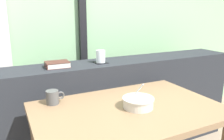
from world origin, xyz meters
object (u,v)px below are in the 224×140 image
at_px(juice_glass, 101,57).
at_px(soup_bowl, 138,102).
at_px(closed_book, 57,64).
at_px(coaster_square, 101,63).
at_px(breakfast_table, 129,126).
at_px(ceramic_mug, 53,97).

xyz_separation_m(juice_glass, soup_bowl, (-0.03, -0.62, -0.16)).
distance_m(closed_book, soup_bowl, 0.73).
relative_size(coaster_square, juice_glass, 1.00).
bearing_deg(breakfast_table, ceramic_mug, 146.11).
distance_m(coaster_square, ceramic_mug, 0.59).
xyz_separation_m(juice_glass, closed_book, (-0.35, 0.01, -0.03)).
bearing_deg(breakfast_table, soup_bowl, -18.42).
xyz_separation_m(breakfast_table, soup_bowl, (0.05, -0.02, 0.15)).
xyz_separation_m(closed_book, soup_bowl, (0.32, -0.64, -0.13)).
distance_m(breakfast_table, ceramic_mug, 0.49).
bearing_deg(juice_glass, closed_book, 177.89).
bearing_deg(coaster_square, soup_bowl, -93.04).
height_order(juice_glass, soup_bowl, juice_glass).
height_order(breakfast_table, juice_glass, juice_glass).
height_order(breakfast_table, coaster_square, coaster_square).
bearing_deg(ceramic_mug, closed_book, 72.12).
relative_size(breakfast_table, ceramic_mug, 9.68).
distance_m(juice_glass, ceramic_mug, 0.60).
relative_size(juice_glass, ceramic_mug, 0.89).
height_order(coaster_square, closed_book, closed_book).
height_order(coaster_square, juice_glass, juice_glass).
distance_m(breakfast_table, coaster_square, 0.67).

